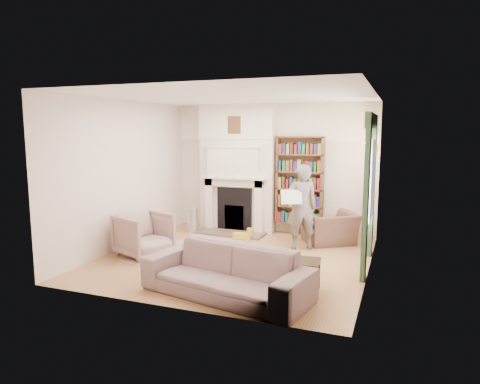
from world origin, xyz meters
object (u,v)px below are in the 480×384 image
at_px(armchair_reading, 330,228).
at_px(armchair_left, 144,235).
at_px(paraffin_heater, 193,220).
at_px(man_reading, 302,207).
at_px(rocking_horse, 241,238).
at_px(coffee_table, 294,275).
at_px(bookcase, 300,181).
at_px(sofa, 226,272).

xyz_separation_m(armchair_reading, armchair_left, (-2.99, -2.03, 0.07)).
height_order(armchair_reading, paraffin_heater, armchair_reading).
xyz_separation_m(man_reading, rocking_horse, (-1.05, -0.42, -0.60)).
bearing_deg(coffee_table, armchair_reading, 85.74).
height_order(bookcase, armchair_left, bookcase).
relative_size(sofa, rocking_horse, 4.87).
relative_size(armchair_left, rocking_horse, 1.77).
xyz_separation_m(bookcase, sofa, (-0.13, -3.76, -0.84)).
bearing_deg(rocking_horse, bookcase, 59.55).
xyz_separation_m(bookcase, paraffin_heater, (-2.22, -0.66, -0.90)).
xyz_separation_m(sofa, rocking_horse, (-0.62, 2.24, -0.13)).
distance_m(coffee_table, paraffin_heater, 3.88).
distance_m(armchair_left, sofa, 2.44).
xyz_separation_m(bookcase, armchair_left, (-2.25, -2.53, -0.79)).
distance_m(coffee_table, rocking_horse, 2.23).
bearing_deg(coffee_table, man_reading, 97.30).
relative_size(armchair_reading, paraffin_heater, 1.75).
height_order(man_reading, coffee_table, man_reading).
distance_m(sofa, coffee_table, 0.98).
bearing_deg(armchair_reading, man_reading, 20.25).
xyz_separation_m(armchair_reading, sofa, (-0.88, -3.26, 0.03)).
bearing_deg(paraffin_heater, rocking_horse, -30.53).
height_order(armchair_left, sofa, armchair_left).
height_order(armchair_reading, sofa, sofa).
relative_size(armchair_reading, coffee_table, 1.37).
bearing_deg(paraffin_heater, coffee_table, -41.66).
bearing_deg(sofa, paraffin_heater, 135.81).
height_order(armchair_left, coffee_table, armchair_left).
bearing_deg(coffee_table, rocking_horse, 127.10).
xyz_separation_m(coffee_table, rocking_horse, (-1.43, 1.71, -0.02)).
xyz_separation_m(bookcase, rocking_horse, (-0.76, -1.52, -0.97)).
relative_size(coffee_table, paraffin_heater, 1.27).
distance_m(armchair_left, paraffin_heater, 1.88).
xyz_separation_m(man_reading, paraffin_heater, (-2.52, 0.45, -0.53)).
bearing_deg(bookcase, sofa, -92.05).
height_order(armchair_left, man_reading, man_reading).
height_order(bookcase, armchair_reading, bookcase).
distance_m(sofa, man_reading, 2.74).
relative_size(armchair_reading, rocking_horse, 2.02).
bearing_deg(paraffin_heater, armchair_left, -90.71).
distance_m(bookcase, coffee_table, 3.44).
bearing_deg(coffee_table, armchair_left, 163.64).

